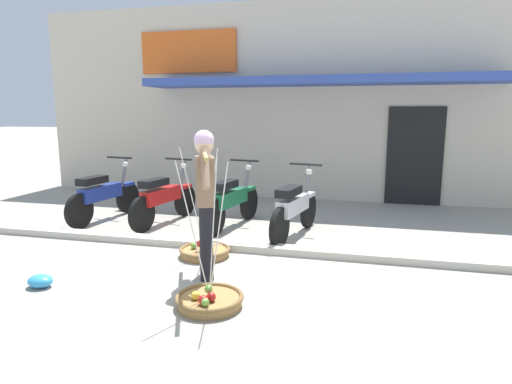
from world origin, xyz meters
The scene contains 11 objects.
ground_plane centered at (0.00, 0.00, 0.00)m, with size 90.00×90.00×0.00m, color #9E998C.
sidewalk_curb centered at (0.00, 0.70, 0.05)m, with size 20.00×0.24×0.10m, color #BAB4A5.
fruit_vendor centered at (0.11, -0.37, 0.98)m, with size 0.62×1.43×1.70m.
fruit_basket_left_side centered at (-0.18, 0.34, 0.08)m, with size 0.68×0.68×1.45m.
fruit_basket_right_side centered at (0.39, -1.08, 0.07)m, with size 0.68×0.68×1.45m.
motorcycle_nearest_shop centered at (-2.60, 1.76, 0.45)m, with size 0.54×1.81×1.09m.
motorcycle_second_in_row centered at (-1.46, 1.78, 0.45)m, with size 0.55×1.81×1.09m.
motorcycle_third_in_row centered at (-0.26, 1.84, 0.45)m, with size 0.56×1.80×1.09m.
motorcycle_end_of_row centered at (0.83, 1.53, 0.45)m, with size 0.58×1.80×1.09m.
storefront_building centered at (0.88, 7.02, 2.10)m, with size 13.00×6.00×4.20m.
plastic_litter_bag centered at (-1.56, -1.07, 0.07)m, with size 0.28×0.22×0.14m, color #3393D1.
Camera 1 is at (1.80, -4.86, 1.88)m, focal length 30.47 mm.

